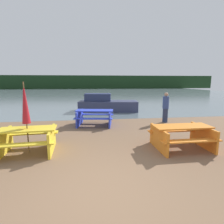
{
  "coord_description": "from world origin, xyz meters",
  "views": [
    {
      "loc": [
        -0.11,
        -3.18,
        2.18
      ],
      "look_at": [
        0.86,
        4.36,
        0.85
      ],
      "focal_mm": 28.0,
      "sensor_mm": 36.0,
      "label": 1
    }
  ],
  "objects_px": {
    "picnic_table_orange": "(181,135)",
    "boat": "(106,104)",
    "umbrella_crimson": "(25,103)",
    "picnic_table_yellow": "(28,138)",
    "picnic_table_blue": "(95,116)",
    "person": "(166,107)"
  },
  "relations": [
    {
      "from": "picnic_table_yellow",
      "to": "person",
      "type": "bearing_deg",
      "value": 29.53
    },
    {
      "from": "picnic_table_orange",
      "to": "picnic_table_yellow",
      "type": "height_order",
      "value": "picnic_table_yellow"
    },
    {
      "from": "picnic_table_orange",
      "to": "boat",
      "type": "relative_size",
      "value": 0.41
    },
    {
      "from": "picnic_table_orange",
      "to": "person",
      "type": "distance_m",
      "value": 3.8
    },
    {
      "from": "picnic_table_orange",
      "to": "picnic_table_blue",
      "type": "relative_size",
      "value": 0.91
    },
    {
      "from": "picnic_table_orange",
      "to": "boat",
      "type": "distance_m",
      "value": 7.94
    },
    {
      "from": "picnic_table_yellow",
      "to": "umbrella_crimson",
      "type": "bearing_deg",
      "value": 180.0
    },
    {
      "from": "picnic_table_blue",
      "to": "picnic_table_orange",
      "type": "bearing_deg",
      "value": -51.8
    },
    {
      "from": "umbrella_crimson",
      "to": "picnic_table_orange",
      "type": "bearing_deg",
      "value": -3.17
    },
    {
      "from": "umbrella_crimson",
      "to": "picnic_table_yellow",
      "type": "bearing_deg",
      "value": 0.0
    },
    {
      "from": "picnic_table_yellow",
      "to": "picnic_table_blue",
      "type": "bearing_deg",
      "value": 56.18
    },
    {
      "from": "boat",
      "to": "picnic_table_yellow",
      "type": "bearing_deg",
      "value": -104.75
    },
    {
      "from": "picnic_table_yellow",
      "to": "person",
      "type": "xyz_separation_m",
      "value": [
        5.94,
        3.36,
        0.34
      ]
    },
    {
      "from": "umbrella_crimson",
      "to": "person",
      "type": "bearing_deg",
      "value": 29.53
    },
    {
      "from": "umbrella_crimson",
      "to": "person",
      "type": "height_order",
      "value": "umbrella_crimson"
    },
    {
      "from": "picnic_table_orange",
      "to": "picnic_table_blue",
      "type": "height_order",
      "value": "picnic_table_blue"
    },
    {
      "from": "picnic_table_yellow",
      "to": "picnic_table_blue",
      "type": "distance_m",
      "value": 3.85
    },
    {
      "from": "picnic_table_orange",
      "to": "picnic_table_yellow",
      "type": "bearing_deg",
      "value": 176.83
    },
    {
      "from": "picnic_table_yellow",
      "to": "boat",
      "type": "height_order",
      "value": "boat"
    },
    {
      "from": "picnic_table_yellow",
      "to": "umbrella_crimson",
      "type": "relative_size",
      "value": 0.81
    },
    {
      "from": "picnic_table_orange",
      "to": "person",
      "type": "bearing_deg",
      "value": 73.69
    },
    {
      "from": "picnic_table_blue",
      "to": "person",
      "type": "xyz_separation_m",
      "value": [
        3.79,
        0.16,
        0.34
      ]
    }
  ]
}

